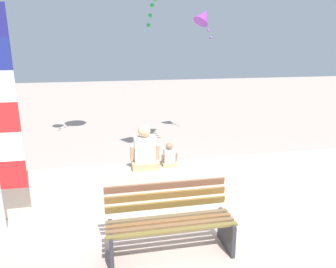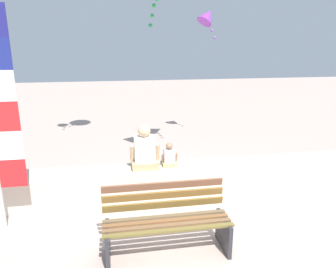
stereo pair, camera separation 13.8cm
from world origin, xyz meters
name	(u,v)px [view 2 (the right image)]	position (x,y,z in m)	size (l,w,h in m)	color
ground_plane	(197,236)	(0.00, 0.00, 0.00)	(40.00, 40.00, 0.00)	#B8A194
seawall_ledge	(178,180)	(0.00, 1.34, 0.28)	(7.00, 0.60, 0.56)	beige
park_bench	(166,222)	(-0.48, -0.23, 0.42)	(1.65, 0.62, 0.88)	brown
person_adult	(145,151)	(-0.60, 1.37, 0.86)	(0.51, 0.37, 0.78)	tan
person_child	(169,157)	(-0.16, 1.37, 0.73)	(0.28, 0.21, 0.43)	tan
kite_purple	(207,16)	(1.44, 4.67, 3.34)	(0.68, 0.63, 0.85)	purple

